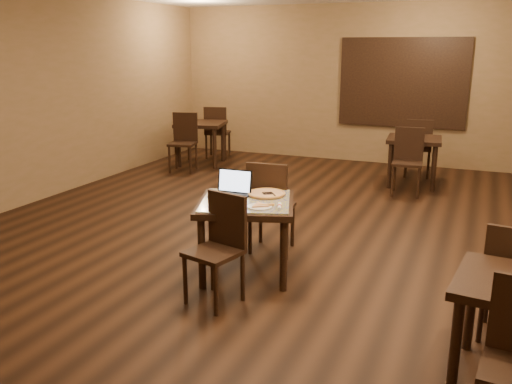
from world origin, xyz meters
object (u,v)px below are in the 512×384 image
at_px(other_table_a_chair_near, 408,157).
at_px(other_table_a, 414,146).
at_px(laptop, 232,189).
at_px(other_table_b_chair_near, 184,138).
at_px(chair_main_far, 270,202).
at_px(chair_main_near, 220,242).
at_px(other_table_b_chair_far, 217,129).
at_px(other_table_b, 201,129).
at_px(pizza_pan, 267,195).
at_px(tiled_table, 246,210).
at_px(other_table_a_chair_far, 418,145).

bearing_deg(other_table_a_chair_near, other_table_a, 84.22).
height_order(laptop, other_table_b_chair_near, other_table_b_chair_near).
height_order(chair_main_far, other_table_a, chair_main_far).
height_order(chair_main_near, laptop, laptop).
bearing_deg(other_table_b_chair_far, other_table_b, 74.55).
relative_size(pizza_pan, other_table_b_chair_far, 0.32).
height_order(tiled_table, other_table_b_chair_far, other_table_b_chair_far).
distance_m(pizza_pan, other_table_a, 4.21).
relative_size(chair_main_far, other_table_b_chair_near, 0.98).
relative_size(pizza_pan, other_table_b_chair_near, 0.32).
relative_size(chair_main_far, pizza_pan, 3.06).
xyz_separation_m(tiled_table, other_table_a_chair_near, (1.04, 3.76, -0.09)).
bearing_deg(other_table_a, other_table_a_chair_far, 84.22).
bearing_deg(other_table_b_chair_far, tiled_table, 106.30).
xyz_separation_m(laptop, other_table_b, (-2.72, 4.34, -0.16)).
distance_m(pizza_pan, other_table_b_chair_far, 5.69).
xyz_separation_m(tiled_table, other_table_a, (1.05, 4.35, -0.01)).
relative_size(other_table_a_chair_near, other_table_b_chair_near, 0.97).
height_order(pizza_pan, other_table_b_chair_far, other_table_b_chair_far).
bearing_deg(other_table_b_chair_far, other_table_a_chair_near, 148.21).
bearing_deg(other_table_b, other_table_b_chair_far, 74.55).
bearing_deg(other_table_b, other_table_b_chair_near, -105.45).
bearing_deg(pizza_pan, laptop, -157.62).
distance_m(tiled_table, laptop, 0.28).
xyz_separation_m(tiled_table, chair_main_near, (0.02, -0.62, -0.11)).
relative_size(chair_main_near, other_table_b_chair_near, 0.92).
distance_m(other_table_a, other_table_b_chair_far, 4.01).
height_order(tiled_table, other_table_b, other_table_b).
relative_size(pizza_pan, other_table_b, 0.32).
distance_m(other_table_a, other_table_a_chair_near, 0.60).
relative_size(chair_main_near, other_table_b_chair_far, 0.92).
relative_size(tiled_table, pizza_pan, 3.48).
bearing_deg(other_table_a_chair_near, pizza_pan, -109.68).
bearing_deg(chair_main_far, other_table_b_chair_near, -52.29).
height_order(chair_main_far, laptop, chair_main_far).
xyz_separation_m(pizza_pan, other_table_b_chair_far, (-3.01, 4.82, -0.18)).
xyz_separation_m(laptop, other_table_b_chair_near, (-2.74, 3.73, -0.24)).
bearing_deg(other_table_b_chair_near, other_table_a, -6.14).
xyz_separation_m(other_table_a_chair_far, other_table_b, (-3.97, -0.49, 0.10)).
relative_size(other_table_a_chair_far, other_table_b_chair_far, 0.97).
xyz_separation_m(tiled_table, chair_main_far, (0.01, 0.61, -0.08)).
relative_size(other_table_b, other_table_b_chair_near, 0.99).
bearing_deg(other_table_a_chair_near, chair_main_near, -108.12).
bearing_deg(other_table_b_chair_far, other_table_a_chair_far, 164.78).
bearing_deg(pizza_pan, other_table_b_chair_near, 130.35).
bearing_deg(other_table_a_chair_far, other_table_b_chair_near, 10.41).
distance_m(chair_main_far, laptop, 0.60).
bearing_deg(tiled_table, other_table_b_chair_far, 101.02).
height_order(chair_main_far, other_table_a_chair_far, chair_main_far).
xyz_separation_m(other_table_a_chair_near, other_table_b_chair_near, (-3.98, 0.08, 0.02)).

